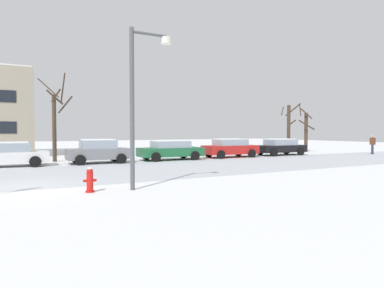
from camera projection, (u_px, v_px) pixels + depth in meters
The scene contains 13 objects.
ground_plane at pixel (23, 187), 12.96m from camera, with size 120.00×120.00×0.00m, color white.
road_surface at pixel (19, 177), 15.73m from camera, with size 80.00×8.34×0.00m.
fire_hydrant at pixel (90, 180), 11.83m from camera, with size 0.44×0.30×0.86m.
street_lamp at pixel (139, 92), 12.32m from camera, with size 1.57×0.36×5.68m.
parked_car_white at pixel (7, 154), 20.13m from camera, with size 4.45×2.14×1.44m.
parked_car_gray at pixel (98, 151), 22.43m from camera, with size 3.93×2.15×1.55m.
parked_car_green at pixel (171, 150), 24.98m from camera, with size 4.63×2.25×1.41m.
parked_car_red at pixel (230, 148), 27.44m from camera, with size 4.40×2.16×1.47m.
parked_car_black at pixel (280, 147), 29.86m from camera, with size 4.54×2.12×1.41m.
pedestrian_crossing at pixel (373, 143), 30.99m from camera, with size 0.35×0.44×1.68m.
tree_far_right at pixel (306, 130), 34.58m from camera, with size 1.27×1.97×4.76m.
tree_far_mid at pixel (289, 127), 33.15m from camera, with size 1.90×1.59×4.71m.
tree_far_left at pixel (55, 121), 23.54m from camera, with size 2.19×2.18×5.95m.
Camera 1 is at (-0.71, -14.32, 2.08)m, focal length 32.73 mm.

